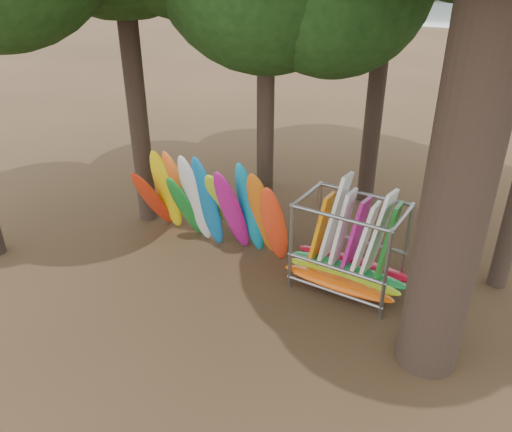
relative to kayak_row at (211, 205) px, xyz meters
The scene contains 3 objects.
ground 2.97m from the kayak_row, 34.77° to the right, with size 120.00×120.00×0.00m, color #47331E.
kayak_row is the anchor object (origin of this frame).
storage_rack 3.94m from the kayak_row, ahead, with size 3.13×1.60×2.85m.
Camera 1 is at (5.33, -8.17, 7.21)m, focal length 35.00 mm.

